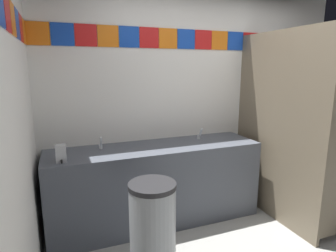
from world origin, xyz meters
TOP-DOWN VIEW (x-y plane):
  - wall_back at (0.00, 1.57)m, footprint 3.73×0.09m
  - vanity_counter at (-0.69, 1.23)m, footprint 2.25×0.60m
  - faucet_left at (-1.25, 1.31)m, footprint 0.04×0.10m
  - faucet_right at (-0.13, 1.31)m, footprint 0.04×0.10m
  - soap_dispenser at (-1.63, 1.04)m, footprint 0.09×0.09m
  - stall_divider at (0.74, 0.62)m, footprint 0.92×1.32m
  - toilet at (1.20, 1.16)m, footprint 0.39×0.49m
  - trash_bin at (-0.97, 0.49)m, footprint 0.39×0.39m

SIDE VIEW (x-z plane):
  - toilet at x=1.20m, z-range -0.07..0.67m
  - trash_bin at x=-0.97m, z-range 0.00..0.78m
  - vanity_counter at x=-0.69m, z-range 0.01..0.86m
  - faucet_left at x=-1.25m, z-range 0.84..0.98m
  - faucet_right at x=-0.13m, z-range 0.84..0.98m
  - soap_dispenser at x=-1.63m, z-range 0.85..1.01m
  - stall_divider at x=0.74m, z-range 0.00..2.05m
  - wall_back at x=0.00m, z-range 0.01..2.64m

